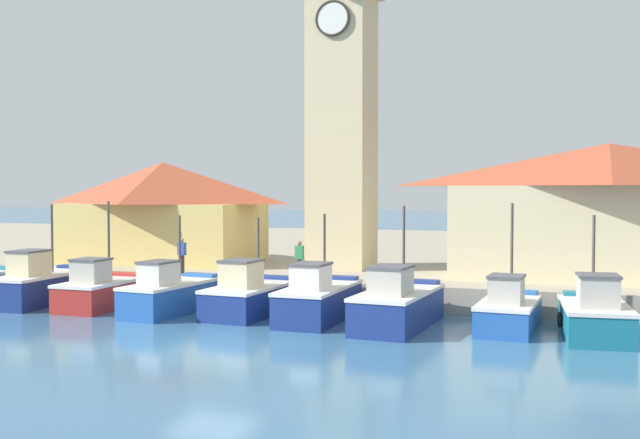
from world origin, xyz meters
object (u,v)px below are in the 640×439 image
at_px(fishing_boat_right_inner, 398,305).
at_px(fishing_boat_far_right, 595,315).
at_px(fishing_boat_center, 251,296).
at_px(warehouse_left, 163,211).
at_px(warehouse_right, 608,210).
at_px(fishing_boat_mid_right, 318,299).
at_px(fishing_boat_mid_left, 171,294).
at_px(dock_worker_along_quay, 299,259).
at_px(fishing_boat_left_outer, 42,285).
at_px(fishing_boat_right_outer, 509,311).
at_px(dock_worker_near_tower, 182,255).
at_px(clock_tower, 342,88).
at_px(fishing_boat_left_inner, 101,290).

relative_size(fishing_boat_right_inner, fishing_boat_far_right, 1.20).
bearing_deg(fishing_boat_center, warehouse_left, 136.88).
bearing_deg(warehouse_right, fishing_boat_right_inner, -130.46).
height_order(fishing_boat_mid_right, warehouse_left, warehouse_left).
distance_m(fishing_boat_mid_left, fishing_boat_mid_right, 5.97).
xyz_separation_m(fishing_boat_center, fishing_boat_right_inner, (5.92, -0.71, 0.05)).
relative_size(fishing_boat_mid_right, dock_worker_along_quay, 3.09).
relative_size(fishing_boat_left_outer, fishing_boat_mid_left, 1.04).
bearing_deg(warehouse_left, fishing_boat_right_inner, -31.20).
height_order(fishing_boat_mid_right, fishing_boat_right_inner, fishing_boat_right_inner).
distance_m(fishing_boat_mid_left, fishing_boat_right_outer, 12.74).
height_order(fishing_boat_center, dock_worker_near_tower, fishing_boat_center).
bearing_deg(clock_tower, fishing_boat_mid_left, -115.07).
bearing_deg(fishing_boat_mid_right, dock_worker_near_tower, 154.81).
distance_m(fishing_boat_mid_left, clock_tower, 13.27).
bearing_deg(dock_worker_near_tower, fishing_boat_mid_right, -25.19).
distance_m(fishing_boat_mid_right, fishing_boat_right_outer, 6.78).
xyz_separation_m(fishing_boat_far_right, warehouse_right, (0.63, 7.97, 3.22)).
relative_size(fishing_boat_center, fishing_boat_right_outer, 1.11).
distance_m(fishing_boat_center, fishing_boat_mid_right, 2.86).
height_order(fishing_boat_left_outer, warehouse_right, warehouse_right).
height_order(fishing_boat_mid_left, fishing_boat_right_inner, fishing_boat_right_inner).
distance_m(fishing_boat_center, fishing_boat_right_inner, 5.96).
bearing_deg(fishing_boat_right_outer, fishing_boat_left_inner, -178.00).
bearing_deg(warehouse_left, dock_worker_along_quay, -27.00).
xyz_separation_m(fishing_boat_left_outer, fishing_boat_right_inner, (15.33, -0.37, -0.02)).
relative_size(clock_tower, warehouse_right, 1.38).
bearing_deg(fishing_boat_far_right, fishing_boat_left_outer, 179.88).
bearing_deg(warehouse_right, fishing_boat_far_right, -94.54).
relative_size(fishing_boat_left_inner, fishing_boat_right_outer, 1.00).
bearing_deg(dock_worker_near_tower, fishing_boat_mid_left, -66.15).
distance_m(fishing_boat_left_outer, dock_worker_along_quay, 10.85).
height_order(fishing_boat_center, fishing_boat_far_right, fishing_boat_far_right).
bearing_deg(fishing_boat_center, fishing_boat_left_inner, -175.44).
bearing_deg(clock_tower, warehouse_left, -179.23).
bearing_deg(clock_tower, fishing_boat_left_outer, -140.55).
relative_size(fishing_boat_mid_left, warehouse_left, 0.48).
height_order(fishing_boat_left_outer, fishing_boat_mid_right, fishing_boat_left_outer).
relative_size(fishing_boat_mid_left, dock_worker_along_quay, 2.98).
height_order(warehouse_left, dock_worker_along_quay, warehouse_left).
xyz_separation_m(fishing_boat_left_outer, fishing_boat_right_outer, (19.02, 0.39, -0.14)).
bearing_deg(dock_worker_along_quay, warehouse_left, 153.00).
distance_m(clock_tower, dock_worker_near_tower, 10.95).
bearing_deg(fishing_boat_far_right, warehouse_right, 85.46).
distance_m(fishing_boat_left_inner, warehouse_right, 21.23).
height_order(fishing_boat_center, warehouse_right, warehouse_right).
relative_size(fishing_boat_mid_right, clock_tower, 0.28).
bearing_deg(dock_worker_near_tower, fishing_boat_left_inner, -111.23).
bearing_deg(fishing_boat_center, fishing_boat_left_outer, -177.92).
bearing_deg(fishing_boat_mid_right, clock_tower, 101.84).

